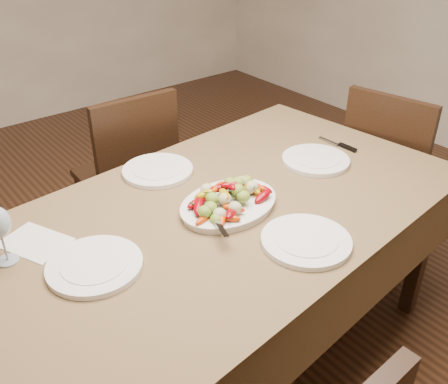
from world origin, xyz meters
TOP-DOWN VIEW (x-y plane):
  - floor at (0.00, 0.00)m, footprint 6.00×6.00m
  - dining_table at (-0.15, -0.09)m, footprint 1.93×1.22m
  - chair_far at (-0.09, 0.80)m, footprint 0.44×0.44m
  - chair_right at (1.01, -0.05)m, footprint 0.49×0.49m
  - serving_platter at (-0.14, -0.11)m, footprint 0.40×0.31m
  - roasted_vegetables at (-0.14, -0.11)m, footprint 0.32×0.23m
  - serving_spoon at (-0.20, -0.15)m, footprint 0.28×0.16m
  - plate_left at (-0.66, -0.12)m, footprint 0.29×0.29m
  - plate_right at (0.36, -0.06)m, footprint 0.28×0.28m
  - plate_far at (-0.20, 0.27)m, footprint 0.28×0.28m
  - plate_near at (-0.08, -0.43)m, footprint 0.29×0.29m
  - wine_glass at (-0.86, 0.08)m, footprint 0.08×0.08m
  - menu_card at (-0.76, 0.12)m, footprint 0.22×0.25m
  - table_knife at (0.56, -0.02)m, footprint 0.02×0.20m

SIDE VIEW (x-z plane):
  - floor at x=0.00m, z-range 0.00..0.00m
  - dining_table at x=-0.15m, z-range 0.00..0.76m
  - chair_far at x=-0.09m, z-range 0.00..0.95m
  - chair_right at x=1.01m, z-range 0.00..0.95m
  - menu_card at x=-0.76m, z-range 0.76..0.76m
  - table_knife at x=0.56m, z-range 0.76..0.77m
  - plate_left at x=-0.66m, z-range 0.76..0.78m
  - plate_right at x=0.36m, z-range 0.76..0.78m
  - plate_far at x=-0.20m, z-range 0.76..0.78m
  - plate_near at x=-0.08m, z-range 0.76..0.78m
  - serving_platter at x=-0.14m, z-range 0.76..0.78m
  - serving_spoon at x=-0.20m, z-range 0.79..0.82m
  - roasted_vegetables at x=-0.14m, z-range 0.78..0.87m
  - wine_glass at x=-0.86m, z-range 0.76..0.96m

